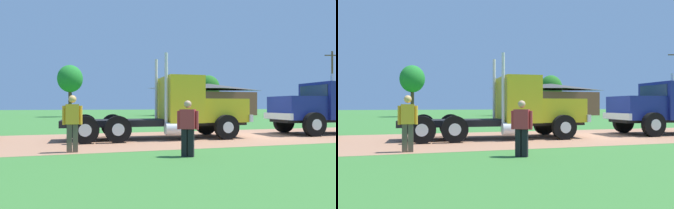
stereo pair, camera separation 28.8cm
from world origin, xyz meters
TOP-DOWN VIEW (x-y plane):
  - ground_plane at (0.00, 0.00)m, footprint 200.00×200.00m
  - dirt_track at (0.00, 0.00)m, footprint 120.00×6.89m
  - truck_foreground_white at (-3.44, 0.09)m, footprint 8.32×2.94m
  - truck_near_left at (4.58, -0.07)m, footprint 8.08×2.95m
  - visitor_standing_near at (-8.17, -3.03)m, footprint 0.61×0.26m
  - visitor_walking_mid at (-4.96, -4.83)m, footprint 0.55×0.45m
  - shed_building at (11.55, 30.50)m, footprint 14.44×7.31m
  - tree_mid at (-8.86, 29.12)m, footprint 3.26×3.26m
  - tree_right at (10.54, 38.17)m, footprint 3.43×3.43m
  - tree_far_right at (16.95, 42.69)m, footprint 4.49×4.49m

SIDE VIEW (x-z plane):
  - ground_plane at x=0.00m, z-range 0.00..0.00m
  - dirt_track at x=0.00m, z-range 0.00..0.01m
  - visitor_walking_mid at x=-4.96m, z-range 0.06..1.69m
  - visitor_standing_near at x=-8.17m, z-range 0.08..1.88m
  - truck_foreground_white at x=-3.44m, z-range -0.58..3.12m
  - truck_near_left at x=4.58m, z-range -0.34..2.95m
  - shed_building at x=11.55m, z-range -0.09..4.78m
  - tree_mid at x=-8.86m, z-range 1.56..8.37m
  - tree_far_right at x=16.95m, z-range 1.24..8.71m
  - tree_right at x=10.54m, z-range 1.57..8.60m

